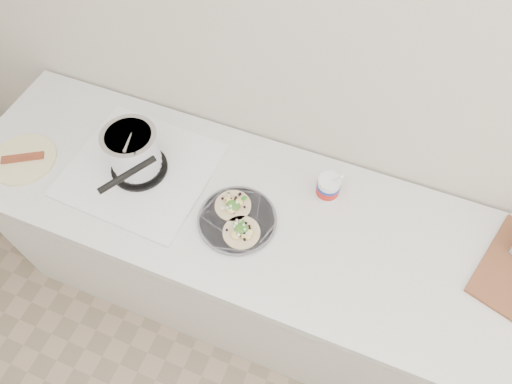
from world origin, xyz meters
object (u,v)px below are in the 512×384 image
at_px(taco_plate, 237,219).
at_px(stove, 136,158).
at_px(bacon_plate, 24,159).
at_px(tub, 329,186).

bearing_deg(taco_plate, stove, 171.44).
relative_size(taco_plate, bacon_plate, 1.14).
height_order(stove, bacon_plate, stove).
bearing_deg(bacon_plate, tub, 13.75).
xyz_separation_m(taco_plate, tub, (0.26, 0.22, 0.05)).
bearing_deg(tub, taco_plate, -140.30).
bearing_deg(tub, stove, -167.34).
relative_size(stove, bacon_plate, 2.18).
distance_m(stove, taco_plate, 0.43).
relative_size(tub, bacon_plate, 0.79).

